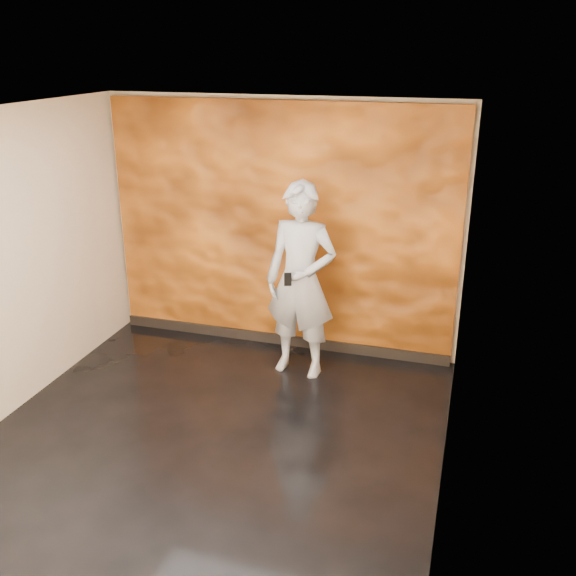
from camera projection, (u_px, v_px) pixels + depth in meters
The scene contains 5 objects.
room at pixel (209, 288), 5.30m from camera, with size 4.02×4.02×2.81m.
feature_wall at pixel (280, 229), 7.06m from camera, with size 3.90×0.06×2.75m, color orange.
baseboard at pixel (279, 339), 7.50m from camera, with size 3.90×0.04×0.12m, color black.
man at pixel (301, 281), 6.55m from camera, with size 0.75×0.49×2.05m, color #8F939E.
phone at pixel (288, 279), 6.27m from camera, with size 0.07×0.01×0.14m, color black.
Camera 1 is at (2.05, -4.56, 3.30)m, focal length 40.00 mm.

